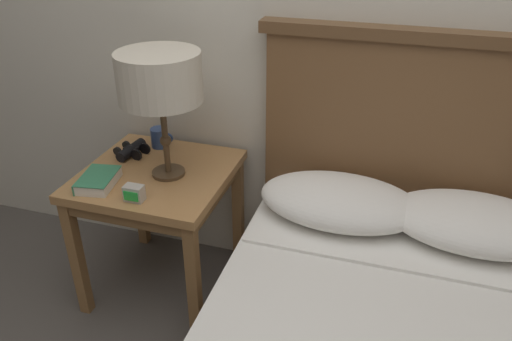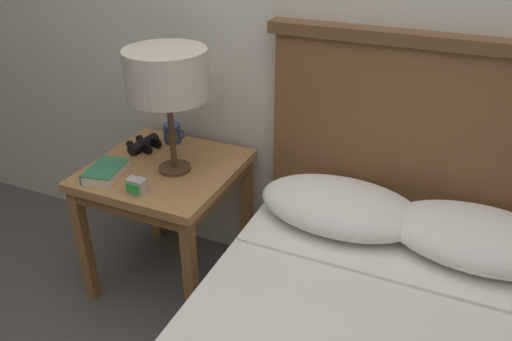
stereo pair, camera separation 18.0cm
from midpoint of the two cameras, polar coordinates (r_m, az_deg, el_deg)
The scene contains 6 objects.
nightstand at distance 2.10m, azimuth -7.93°, elevation -1.42°, with size 0.58×0.58×0.58m.
table_lamp at distance 1.87m, azimuth -7.44°, elevation 10.61°, with size 0.31×0.31×0.49m.
book_on_nightstand at distance 2.01m, azimuth -14.41°, elevation -0.20°, with size 0.15×0.20×0.04m.
binoculars_pair at distance 2.20m, azimuth -10.46°, elevation 2.94°, with size 0.14×0.16×0.05m.
coffee_mug at distance 2.24m, azimuth -7.26°, elevation 4.20°, with size 0.10×0.08×0.08m.
alarm_clock at distance 1.87m, azimuth -10.87°, elevation -1.85°, with size 0.07×0.05×0.06m.
Camera 2 is at (0.40, -0.86, 1.55)m, focal length 35.00 mm.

